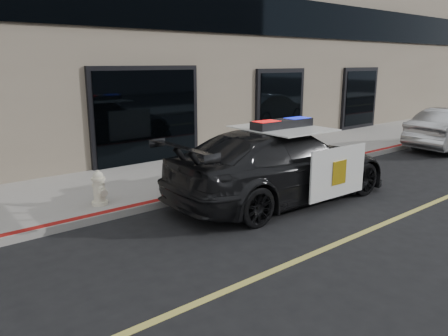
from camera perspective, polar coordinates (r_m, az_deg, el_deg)
ground at (r=8.81m, az=20.11°, el=-6.90°), size 120.00×120.00×0.00m
sidewalk_n at (r=12.12m, az=-1.63°, el=-0.15°), size 60.00×3.50×0.15m
police_car at (r=9.61m, az=7.48°, el=0.51°), size 2.72×5.60×1.78m
fire_hydrant at (r=9.15m, az=-16.00°, el=-2.62°), size 0.32×0.45×0.71m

